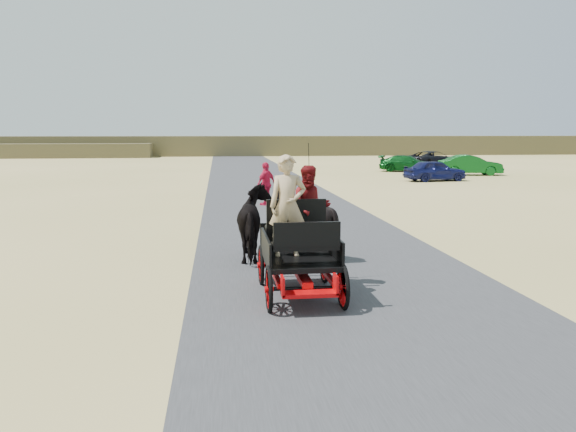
{
  "coord_description": "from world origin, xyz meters",
  "views": [
    {
      "loc": [
        -2.41,
        -8.8,
        2.91
      ],
      "look_at": [
        -1.0,
        2.52,
        1.2
      ],
      "focal_mm": 35.0,
      "sensor_mm": 36.0,
      "label": 1
    }
  ],
  "objects": [
    {
      "name": "passenger_woman",
      "position": [
        -0.7,
        1.52,
        1.51
      ],
      "size": [
        0.77,
        0.6,
        1.58
      ],
      "primitive_type": "imported",
      "color": "#660C0F",
      "rests_on": "carriage"
    },
    {
      "name": "ground",
      "position": [
        0.0,
        0.0,
        0.0
      ],
      "size": [
        140.0,
        140.0,
        0.0
      ],
      "primitive_type": "plane",
      "color": "tan"
    },
    {
      "name": "pedestrian",
      "position": [
        -0.52,
        13.45,
        0.86
      ],
      "size": [
        1.01,
        1.01,
        1.73
      ],
      "primitive_type": "imported",
      "rotation": [
        0.0,
        0.0,
        3.92
      ],
      "color": "red",
      "rests_on": "ground"
    },
    {
      "name": "ridge_far",
      "position": [
        0.0,
        62.0,
        1.2
      ],
      "size": [
        140.0,
        6.0,
        2.4
      ],
      "primitive_type": "cube",
      "color": "brown",
      "rests_on": "ground"
    },
    {
      "name": "car_d",
      "position": [
        15.2,
        35.68,
        0.68
      ],
      "size": [
        5.38,
        4.18,
        1.36
      ],
      "primitive_type": "imported",
      "rotation": [
        0.0,
        0.0,
        2.03
      ],
      "color": "black",
      "rests_on": "ground"
    },
    {
      "name": "car_b",
      "position": [
        14.6,
        27.52,
        0.68
      ],
      "size": [
        4.29,
        2.01,
        1.36
      ],
      "primitive_type": "imported",
      "rotation": [
        0.0,
        0.0,
        1.43
      ],
      "color": "#0C4C19",
      "rests_on": "ground"
    },
    {
      "name": "driver_man",
      "position": [
        -1.2,
        0.97,
        1.62
      ],
      "size": [
        0.66,
        0.43,
        1.8
      ],
      "primitive_type": "imported",
      "color": "tan",
      "rests_on": "carriage"
    },
    {
      "name": "car_c",
      "position": [
        11.48,
        31.27,
        0.6
      ],
      "size": [
        4.47,
        3.35,
        1.21
      ],
      "primitive_type": "imported",
      "rotation": [
        0.0,
        0.0,
        1.11
      ],
      "color": "#0C4C19",
      "rests_on": "ground"
    },
    {
      "name": "horse_right",
      "position": [
        -0.45,
        3.92,
        0.85
      ],
      "size": [
        1.37,
        1.54,
        1.7
      ],
      "primitive_type": "imported",
      "rotation": [
        0.0,
        0.0,
        3.14
      ],
      "color": "black",
      "rests_on": "ground"
    },
    {
      "name": "road",
      "position": [
        0.0,
        0.0,
        0.01
      ],
      "size": [
        6.0,
        140.0,
        0.01
      ],
      "primitive_type": "cube",
      "color": "#38383A",
      "rests_on": "ground"
    },
    {
      "name": "carriage",
      "position": [
        -1.0,
        0.92,
        0.36
      ],
      "size": [
        1.3,
        2.4,
        0.72
      ],
      "primitive_type": null,
      "color": "black",
      "rests_on": "ground"
    },
    {
      "name": "horse_left",
      "position": [
        -1.55,
        3.92,
        0.85
      ],
      "size": [
        0.91,
        2.01,
        1.7
      ],
      "primitive_type": "imported",
      "rotation": [
        0.0,
        0.0,
        3.14
      ],
      "color": "black",
      "rests_on": "ground"
    },
    {
      "name": "car_a",
      "position": [
        10.47,
        23.42,
        0.63
      ],
      "size": [
        3.87,
        2.0,
        1.26
      ],
      "primitive_type": "imported",
      "rotation": [
        0.0,
        0.0,
        1.71
      ],
      "color": "navy",
      "rests_on": "ground"
    }
  ]
}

